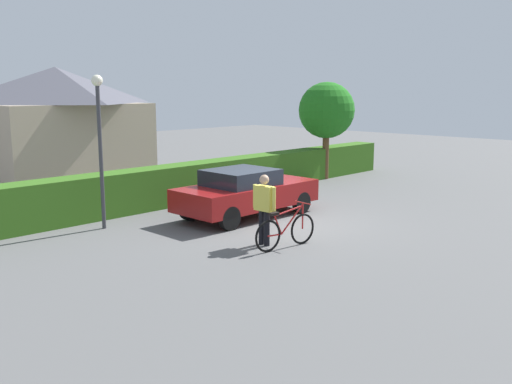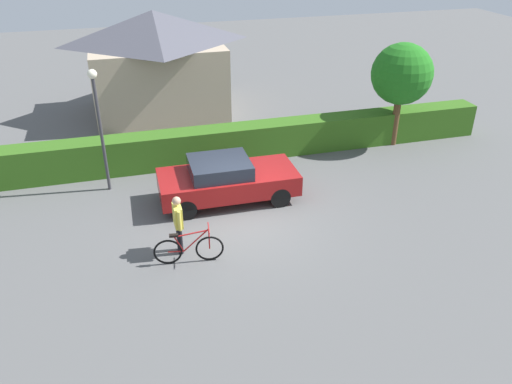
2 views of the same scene
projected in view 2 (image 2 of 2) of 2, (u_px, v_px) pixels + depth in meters
ground_plane at (241, 219)px, 14.85m from camera, size 60.00×60.00×0.00m
hedge_row at (213, 145)px, 18.02m from camera, size 20.71×0.90×1.21m
house_distant at (157, 62)px, 21.74m from camera, size 5.65×4.77×4.32m
parked_car_near at (226, 179)px, 15.49m from camera, size 4.18×1.85×1.36m
bicycle at (189, 249)px, 12.83m from camera, size 1.75×0.50×0.99m
person_rider at (178, 220)px, 12.96m from camera, size 0.22×0.66×1.63m
street_lamp at (98, 114)px, 15.22m from camera, size 0.28×0.28×3.88m
tree_kerbside at (402, 74)px, 18.33m from camera, size 2.20×2.20×3.82m
fire_hydrant at (217, 165)px, 17.03m from camera, size 0.20×0.20×0.81m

